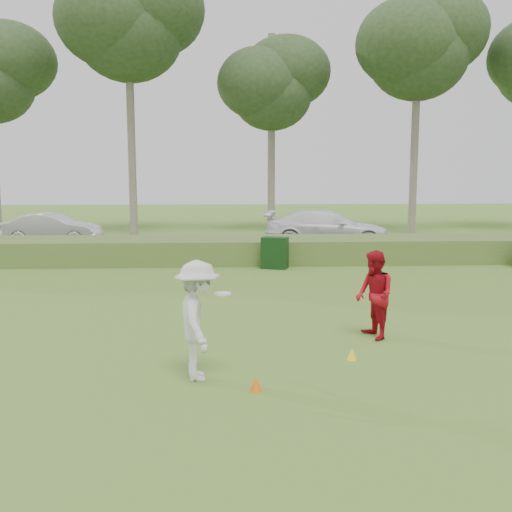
{
  "coord_description": "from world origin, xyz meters",
  "views": [
    {
      "loc": [
        -0.73,
        -9.87,
        3.21
      ],
      "look_at": [
        0.0,
        4.0,
        1.3
      ],
      "focal_mm": 40.0,
      "sensor_mm": 36.0,
      "label": 1
    }
  ],
  "objects": [
    {
      "name": "tree_5",
      "position": [
        10.0,
        22.5,
        10.47
      ],
      "size": [
        7.28,
        7.28,
        14.0
      ],
      "color": "gray",
      "rests_on": "ground"
    },
    {
      "name": "utility_cabinet",
      "position": [
        1.0,
        10.16,
        0.56
      ],
      "size": [
        1.03,
        0.83,
        1.12
      ],
      "primitive_type": "cube",
      "rotation": [
        0.0,
        0.0,
        -0.34
      ],
      "color": "black",
      "rests_on": "ground"
    },
    {
      "name": "player_red",
      "position": [
        2.22,
        1.14,
        0.89
      ],
      "size": [
        0.82,
        0.97,
        1.78
      ],
      "primitive_type": "imported",
      "rotation": [
        0.0,
        0.0,
        -1.39
      ],
      "color": "#A90E1A",
      "rests_on": "ground"
    },
    {
      "name": "reed_strip",
      "position": [
        0.0,
        12.0,
        0.45
      ],
      "size": [
        80.0,
        3.0,
        0.9
      ],
      "primitive_type": "cube",
      "color": "#4A6A2A",
      "rests_on": "ground"
    },
    {
      "name": "tree_4",
      "position": [
        2.0,
        24.5,
        8.59
      ],
      "size": [
        6.24,
        6.24,
        11.5
      ],
      "color": "gray",
      "rests_on": "ground"
    },
    {
      "name": "park_road",
      "position": [
        0.0,
        17.0,
        0.03
      ],
      "size": [
        80.0,
        6.0,
        0.06
      ],
      "primitive_type": "cube",
      "color": "#2D2D2D",
      "rests_on": "ground"
    },
    {
      "name": "cone_orange",
      "position": [
        -0.3,
        -1.61,
        0.11
      ],
      "size": [
        0.2,
        0.2,
        0.22
      ],
      "primitive_type": "cone",
      "color": "#FF660D",
      "rests_on": "ground"
    },
    {
      "name": "car_right",
      "position": [
        3.93,
        16.1,
        0.9
      ],
      "size": [
        6.09,
        3.36,
        1.67
      ],
      "primitive_type": "imported",
      "rotation": [
        0.0,
        0.0,
        1.39
      ],
      "color": "white",
      "rests_on": "park_road"
    },
    {
      "name": "cone_yellow",
      "position": [
        1.49,
        -0.19,
        0.1
      ],
      "size": [
        0.19,
        0.19,
        0.2
      ],
      "primitive_type": "cone",
      "color": "yellow",
      "rests_on": "ground"
    },
    {
      "name": "car_mid",
      "position": [
        -9.0,
        17.71,
        0.8
      ],
      "size": [
        4.6,
        1.95,
        1.48
      ],
      "primitive_type": "imported",
      "rotation": [
        0.0,
        0.0,
        1.48
      ],
      "color": "silver",
      "rests_on": "park_road"
    },
    {
      "name": "player_white",
      "position": [
        -1.19,
        -0.99,
        0.96
      ],
      "size": [
        0.97,
        1.33,
        1.92
      ],
      "rotation": [
        0.0,
        0.0,
        1.71
      ],
      "color": "silver",
      "rests_on": "ground"
    },
    {
      "name": "ground",
      "position": [
        0.0,
        0.0,
        0.0
      ],
      "size": [
        120.0,
        120.0,
        0.0
      ],
      "primitive_type": "plane",
      "color": "#487426",
      "rests_on": "ground"
    },
    {
      "name": "tree_3",
      "position": [
        -6.0,
        23.0,
        11.6
      ],
      "size": [
        7.8,
        7.8,
        15.5
      ],
      "color": "gray",
      "rests_on": "ground"
    }
  ]
}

